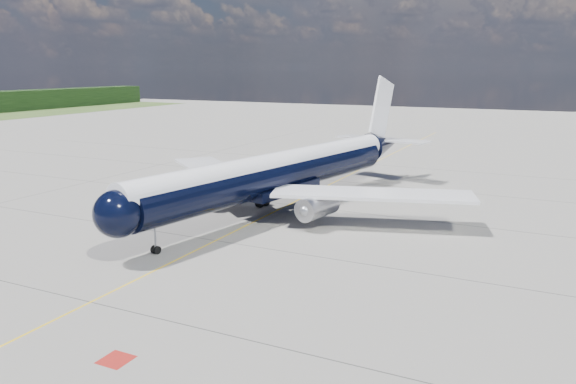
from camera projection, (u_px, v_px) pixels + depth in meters
name	position (u px, v px, depth m)	size (l,w,h in m)	color
ground	(307.00, 196.00, 67.75)	(320.00, 320.00, 0.00)	gray
taxiway_centerline	(289.00, 205.00, 63.36)	(0.16, 160.00, 0.01)	yellow
red_marking	(116.00, 360.00, 29.75)	(1.60, 1.60, 0.01)	maroon
main_airliner	(285.00, 171.00, 59.61)	(39.40, 48.52, 14.10)	black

